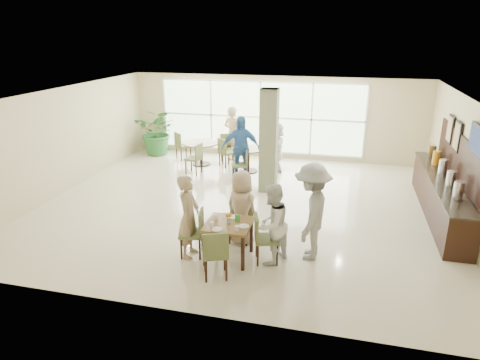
% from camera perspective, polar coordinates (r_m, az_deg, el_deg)
% --- Properties ---
extents(ground, '(10.00, 10.00, 0.00)m').
position_cam_1_polar(ground, '(10.92, 0.50, -3.35)').
color(ground, beige).
rests_on(ground, ground).
extents(room_shell, '(10.00, 10.00, 10.00)m').
position_cam_1_polar(room_shell, '(10.38, 0.53, 5.36)').
color(room_shell, white).
rests_on(room_shell, ground).
extents(window_bank, '(7.00, 0.04, 7.00)m').
position_cam_1_polar(window_bank, '(14.81, 2.68, 8.36)').
color(window_bank, silver).
rests_on(window_bank, ground).
extents(column, '(0.45, 0.45, 2.80)m').
position_cam_1_polar(column, '(11.52, 3.86, 5.17)').
color(column, '#626B4A').
rests_on(column, ground).
extents(main_table, '(0.87, 0.87, 0.75)m').
position_cam_1_polar(main_table, '(8.20, -1.52, -6.44)').
color(main_table, brown).
rests_on(main_table, ground).
extents(round_table_left, '(1.18, 1.18, 0.75)m').
position_cam_1_polar(round_table_left, '(14.12, -5.23, 4.39)').
color(round_table_left, brown).
rests_on(round_table_left, ground).
extents(round_table_right, '(0.99, 0.99, 0.75)m').
position_cam_1_polar(round_table_right, '(13.36, 1.08, 3.41)').
color(round_table_right, brown).
rests_on(round_table_right, ground).
extents(chairs_main_table, '(2.02, 1.96, 0.95)m').
position_cam_1_polar(chairs_main_table, '(8.29, -1.52, -7.43)').
color(chairs_main_table, '#5B6437').
rests_on(chairs_main_table, ground).
extents(chairs_table_left, '(2.19, 1.95, 0.95)m').
position_cam_1_polar(chairs_table_left, '(14.11, -5.16, 3.90)').
color(chairs_table_left, '#5B6437').
rests_on(chairs_table_left, ground).
extents(chairs_table_right, '(2.05, 1.94, 0.95)m').
position_cam_1_polar(chairs_table_right, '(13.37, 0.80, 3.10)').
color(chairs_table_right, '#5B6437').
rests_on(chairs_table_right, ground).
extents(tabletop_clutter, '(0.75, 0.80, 0.21)m').
position_cam_1_polar(tabletop_clutter, '(8.09, -1.67, -5.53)').
color(tabletop_clutter, white).
rests_on(tabletop_clutter, main_table).
extents(buffet_counter, '(0.64, 4.70, 1.95)m').
position_cam_1_polar(buffet_counter, '(11.19, 25.28, -1.68)').
color(buffet_counter, black).
rests_on(buffet_counter, ground).
extents(wall_tv, '(0.06, 1.00, 0.58)m').
position_cam_1_polar(wall_tv, '(9.78, 29.10, 4.73)').
color(wall_tv, black).
rests_on(wall_tv, ground).
extents(framed_art_a, '(0.05, 0.55, 0.70)m').
position_cam_1_polar(framed_art_a, '(11.36, 27.00, 5.23)').
color(framed_art_a, black).
rests_on(framed_art_a, ground).
extents(framed_art_b, '(0.05, 0.55, 0.70)m').
position_cam_1_polar(framed_art_b, '(12.13, 26.23, 6.12)').
color(framed_art_b, black).
rests_on(framed_art_b, ground).
extents(potted_plant, '(1.50, 1.50, 1.65)m').
position_cam_1_polar(potted_plant, '(15.49, -10.88, 6.35)').
color(potted_plant, '#28652D').
rests_on(potted_plant, ground).
extents(teen_left, '(0.41, 0.61, 1.66)m').
position_cam_1_polar(teen_left, '(8.30, -6.85, -4.85)').
color(teen_left, tan).
rests_on(teen_left, ground).
extents(teen_far, '(0.87, 0.70, 1.56)m').
position_cam_1_polar(teen_far, '(8.77, 0.21, -3.68)').
color(teen_far, tan).
rests_on(teen_far, ground).
extents(teen_right, '(0.85, 0.94, 1.58)m').
position_cam_1_polar(teen_right, '(8.04, 4.26, -5.90)').
color(teen_right, white).
rests_on(teen_right, ground).
extents(teen_standing, '(0.78, 1.27, 1.91)m').
position_cam_1_polar(teen_standing, '(8.25, 9.50, -4.19)').
color(teen_standing, '#969698').
rests_on(teen_standing, ground).
extents(adult_a, '(1.25, 0.92, 1.91)m').
position_cam_1_polar(adult_a, '(12.50, 0.06, 4.25)').
color(adult_a, '#386CAA').
rests_on(adult_a, ground).
extents(adult_b, '(0.94, 1.60, 1.62)m').
position_cam_1_polar(adult_b, '(13.10, 4.81, 4.21)').
color(adult_b, white).
rests_on(adult_b, ground).
extents(adult_standing, '(0.80, 0.67, 1.87)m').
position_cam_1_polar(adult_standing, '(14.37, -0.98, 6.15)').
color(adult_standing, tan).
rests_on(adult_standing, ground).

